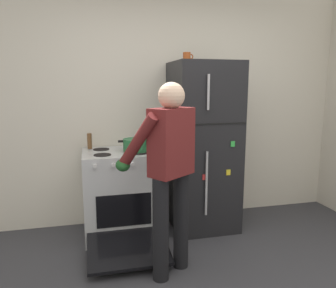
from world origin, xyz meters
TOP-DOWN VIEW (x-y plane):
  - kitchen_wall_back at (0.00, 1.95)m, footprint 6.00×0.10m
  - refrigerator at (0.37, 1.57)m, footprint 0.68×0.72m
  - stove_range at (-0.54, 1.55)m, footprint 0.76×1.21m
  - person_cook at (-0.23, 0.73)m, footprint 0.65×0.68m
  - red_pot at (-0.38, 1.52)m, footprint 0.36×0.26m
  - coffee_mug at (0.19, 1.62)m, footprint 0.11×0.08m
  - pepper_mill at (-0.84, 1.77)m, footprint 0.05×0.05m

SIDE VIEW (x-z plane):
  - stove_range at x=-0.54m, z-range -0.01..0.89m
  - refrigerator at x=0.37m, z-range 0.00..1.82m
  - person_cook at x=-0.23m, z-range 0.15..1.75m
  - red_pot at x=-0.38m, z-range 0.90..1.03m
  - pepper_mill at x=-0.84m, z-range 0.90..1.07m
  - kitchen_wall_back at x=0.00m, z-range 0.00..2.70m
  - coffee_mug at x=0.19m, z-range 1.82..1.91m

